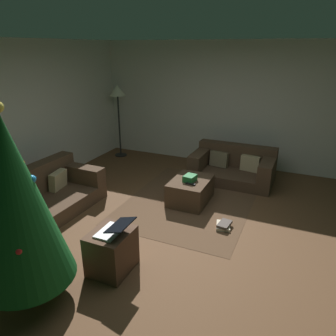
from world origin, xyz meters
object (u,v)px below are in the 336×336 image
Objects in this scene: couch_right at (233,167)px; gift_box at (190,178)px; ottoman at (190,191)px; corner_lamp at (118,96)px; laptop at (114,229)px; book_stack at (224,225)px; tv_remote at (191,184)px; couch_left at (46,195)px; christmas_tree at (16,202)px; side_table at (112,251)px.

couch_right is 7.28× the size of gift_box.
gift_box is at bearing -174.74° from ottoman.
laptop is at bearing -148.89° from corner_lamp.
gift_box is at bearing 53.70° from book_stack.
tv_remote is (-1.44, 0.37, 0.15)m from couch_right.
tv_remote is (1.05, -2.04, 0.14)m from couch_left.
couch_right is 3.06m from corner_lamp.
laptop is at bearing 175.60° from tv_remote.
christmas_tree is (-2.57, 0.81, 0.71)m from tv_remote.
tv_remote is at bearing -155.08° from gift_box.
laptop is at bearing 147.64° from book_stack.
side_table is (-1.98, 0.23, -0.20)m from gift_box.
book_stack is (1.44, -0.91, -0.52)m from laptop.
gift_box is 1.99m from laptop.
side_table is at bearing 146.15° from book_stack.
ottoman is 5.09× the size of tv_remote.
christmas_tree is 4.67m from corner_lamp.
christmas_tree is at bearing 145.57° from book_stack.
laptop is 1.78m from book_stack.
christmas_tree reaches higher than corner_lamp.
couch_right is at bearing 136.76° from couch_left.
gift_box is 0.41× the size of side_table.
gift_box is at bearing -6.73° from side_table.
gift_box is at bearing -125.06° from corner_lamp.
gift_box reaches higher than book_stack.
couch_left is 3.10m from corner_lamp.
ottoman reaches higher than book_stack.
couch_left is at bearing -172.13° from corner_lamp.
corner_lamp is at bearing -171.21° from couch_left.
couch_right is at bearing 9.26° from book_stack.
couch_left is 2.13m from christmas_tree.
couch_right is 1.33m from ottoman.
corner_lamp is at bearing 54.65° from book_stack.
corner_lamp reaches higher than couch_right.
christmas_tree reaches higher than gift_box.
gift_box is 3.06m from corner_lamp.
book_stack is at bearing -32.36° from laptop.
laptop is (-1.85, 0.24, 0.15)m from tv_remote.
side_table is (-0.80, -1.75, -0.02)m from couch_left.
side_table is at bearing 79.07° from couch_right.
gift_box is at bearing -5.19° from laptop.
tv_remote is 0.52× the size of book_stack.
couch_left is 4.61× the size of laptop.
tv_remote is at bearing 75.98° from couch_right.
book_stack is at bearing -126.30° from gift_box.
couch_right is at bearing -16.41° from christmas_tree.
couch_left is 1.11× the size of couch_right.
ottoman is 0.40× the size of christmas_tree.
christmas_tree is 1.24m from side_table.
tv_remote is (-0.13, -0.06, -0.04)m from gift_box.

